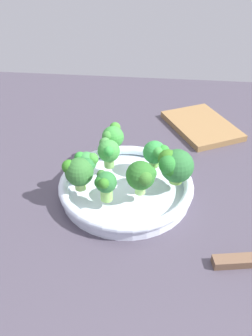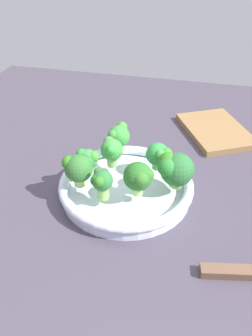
{
  "view_description": "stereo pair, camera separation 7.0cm",
  "coord_description": "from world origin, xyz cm",
  "px_view_note": "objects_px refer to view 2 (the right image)",
  "views": [
    {
      "loc": [
        -56.6,
        -2.34,
        47.4
      ],
      "look_at": [
        -0.11,
        3.93,
        6.68
      ],
      "focal_mm": 37.87,
      "sensor_mm": 36.0,
      "label": 1
    },
    {
      "loc": [
        -55.41,
        -9.22,
        47.4
      ],
      "look_at": [
        -0.11,
        3.93,
        6.68
      ],
      "focal_mm": 37.87,
      "sensor_mm": 36.0,
      "label": 2
    }
  ],
  "objects_px": {
    "broccoli_floret_4": "(139,177)",
    "broccoli_floret_6": "(88,159)",
    "broccoli_floret_0": "(79,168)",
    "cutting_board": "(216,131)",
    "broccoli_floret_1": "(159,155)",
    "broccoli_floret_2": "(174,169)",
    "broccoli_floret_3": "(101,182)",
    "broccoli_floret_7": "(111,150)",
    "bowl": "(126,187)",
    "broccoli_floret_5": "(119,136)"
  },
  "relations": [
    {
      "from": "broccoli_floret_4",
      "to": "broccoli_floret_6",
      "type": "distance_m",
      "value": 0.12
    },
    {
      "from": "broccoli_floret_0",
      "to": "cutting_board",
      "type": "distance_m",
      "value": 0.43
    },
    {
      "from": "broccoli_floret_1",
      "to": "broccoli_floret_2",
      "type": "bearing_deg",
      "value": -143.6
    },
    {
      "from": "broccoli_floret_2",
      "to": "broccoli_floret_3",
      "type": "height_order",
      "value": "broccoli_floret_2"
    },
    {
      "from": "broccoli_floret_7",
      "to": "bowl",
      "type": "bearing_deg",
      "value": -136.7
    },
    {
      "from": "bowl",
      "to": "broccoli_floret_2",
      "type": "relative_size",
      "value": 3.82
    },
    {
      "from": "broccoli_floret_3",
      "to": "broccoli_floret_7",
      "type": "bearing_deg",
      "value": 5.46
    },
    {
      "from": "broccoli_floret_0",
      "to": "broccoli_floret_2",
      "type": "height_order",
      "value": "broccoli_floret_2"
    },
    {
      "from": "bowl",
      "to": "broccoli_floret_2",
      "type": "xyz_separation_m",
      "value": [
        0.0,
        -0.09,
        0.06
      ]
    },
    {
      "from": "broccoli_floret_1",
      "to": "broccoli_floret_0",
      "type": "bearing_deg",
      "value": 121.68
    },
    {
      "from": "bowl",
      "to": "broccoli_floret_1",
      "type": "relative_size",
      "value": 4.64
    },
    {
      "from": "broccoli_floret_2",
      "to": "cutting_board",
      "type": "relative_size",
      "value": 0.35
    },
    {
      "from": "broccoli_floret_0",
      "to": "broccoli_floret_5",
      "type": "distance_m",
      "value": 0.14
    },
    {
      "from": "broccoli_floret_2",
      "to": "broccoli_floret_3",
      "type": "xyz_separation_m",
      "value": [
        -0.07,
        0.13,
        -0.0
      ]
    },
    {
      "from": "broccoli_floret_5",
      "to": "broccoli_floret_6",
      "type": "distance_m",
      "value": 0.11
    },
    {
      "from": "broccoli_floret_7",
      "to": "broccoli_floret_3",
      "type": "bearing_deg",
      "value": -174.54
    },
    {
      "from": "broccoli_floret_1",
      "to": "broccoli_floret_6",
      "type": "relative_size",
      "value": 1.0
    },
    {
      "from": "bowl",
      "to": "broccoli_floret_6",
      "type": "relative_size",
      "value": 4.66
    },
    {
      "from": "broccoli_floret_5",
      "to": "cutting_board",
      "type": "height_order",
      "value": "broccoli_floret_5"
    },
    {
      "from": "broccoli_floret_1",
      "to": "broccoli_floret_3",
      "type": "distance_m",
      "value": 0.15
    },
    {
      "from": "broccoli_floret_3",
      "to": "broccoli_floret_5",
      "type": "xyz_separation_m",
      "value": [
        0.16,
        0.01,
        0.0
      ]
    },
    {
      "from": "broccoli_floret_2",
      "to": "broccoli_floret_4",
      "type": "bearing_deg",
      "value": 124.2
    },
    {
      "from": "broccoli_floret_0",
      "to": "broccoli_floret_1",
      "type": "height_order",
      "value": "broccoli_floret_0"
    },
    {
      "from": "broccoli_floret_3",
      "to": "broccoli_floret_6",
      "type": "height_order",
      "value": "broccoli_floret_3"
    },
    {
      "from": "broccoli_floret_6",
      "to": "broccoli_floret_5",
      "type": "bearing_deg",
      "value": -21.55
    },
    {
      "from": "broccoli_floret_5",
      "to": "cutting_board",
      "type": "xyz_separation_m",
      "value": [
        0.2,
        -0.21,
        -0.07
      ]
    },
    {
      "from": "broccoli_floret_0",
      "to": "broccoli_floret_5",
      "type": "height_order",
      "value": "broccoli_floret_0"
    },
    {
      "from": "broccoli_floret_1",
      "to": "broccoli_floret_7",
      "type": "distance_m",
      "value": 0.1
    },
    {
      "from": "cutting_board",
      "to": "broccoli_floret_7",
      "type": "bearing_deg",
      "value": 140.09
    },
    {
      "from": "broccoli_floret_1",
      "to": "broccoli_floret_5",
      "type": "bearing_deg",
      "value": 64.56
    },
    {
      "from": "broccoli_floret_4",
      "to": "broccoli_floret_6",
      "type": "height_order",
      "value": "broccoli_floret_4"
    },
    {
      "from": "broccoli_floret_3",
      "to": "broccoli_floret_1",
      "type": "bearing_deg",
      "value": -36.89
    },
    {
      "from": "broccoli_floret_1",
      "to": "broccoli_floret_4",
      "type": "bearing_deg",
      "value": 165.59
    },
    {
      "from": "bowl",
      "to": "broccoli_floret_1",
      "type": "distance_m",
      "value": 0.1
    },
    {
      "from": "broccoli_floret_1",
      "to": "cutting_board",
      "type": "relative_size",
      "value": 0.29
    },
    {
      "from": "bowl",
      "to": "broccoli_floret_4",
      "type": "xyz_separation_m",
      "value": [
        -0.04,
        -0.03,
        0.06
      ]
    },
    {
      "from": "broccoli_floret_2",
      "to": "broccoli_floret_3",
      "type": "bearing_deg",
      "value": 118.28
    },
    {
      "from": "broccoli_floret_2",
      "to": "broccoli_floret_6",
      "type": "distance_m",
      "value": 0.17
    },
    {
      "from": "broccoli_floret_4",
      "to": "broccoli_floret_6",
      "type": "bearing_deg",
      "value": 70.58
    },
    {
      "from": "broccoli_floret_2",
      "to": "cutting_board",
      "type": "height_order",
      "value": "broccoli_floret_2"
    },
    {
      "from": "broccoli_floret_0",
      "to": "broccoli_floret_6",
      "type": "height_order",
      "value": "broccoli_floret_0"
    },
    {
      "from": "broccoli_floret_7",
      "to": "cutting_board",
      "type": "xyz_separation_m",
      "value": [
        0.26,
        -0.21,
        -0.07
      ]
    },
    {
      "from": "broccoli_floret_2",
      "to": "broccoli_floret_4",
      "type": "height_order",
      "value": "broccoli_floret_2"
    },
    {
      "from": "broccoli_floret_7",
      "to": "cutting_board",
      "type": "relative_size",
      "value": 0.31
    },
    {
      "from": "bowl",
      "to": "broccoli_floret_2",
      "type": "distance_m",
      "value": 0.11
    },
    {
      "from": "broccoli_floret_2",
      "to": "broccoli_floret_5",
      "type": "xyz_separation_m",
      "value": [
        0.1,
        0.13,
        -0.0
      ]
    },
    {
      "from": "bowl",
      "to": "broccoli_floret_4",
      "type": "relative_size",
      "value": 3.98
    },
    {
      "from": "broccoli_floret_1",
      "to": "broccoli_floret_2",
      "type": "relative_size",
      "value": 0.82
    },
    {
      "from": "broccoli_floret_0",
      "to": "broccoli_floret_6",
      "type": "relative_size",
      "value": 1.14
    },
    {
      "from": "broccoli_floret_5",
      "to": "broccoli_floret_3",
      "type": "bearing_deg",
      "value": -176.78
    }
  ]
}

